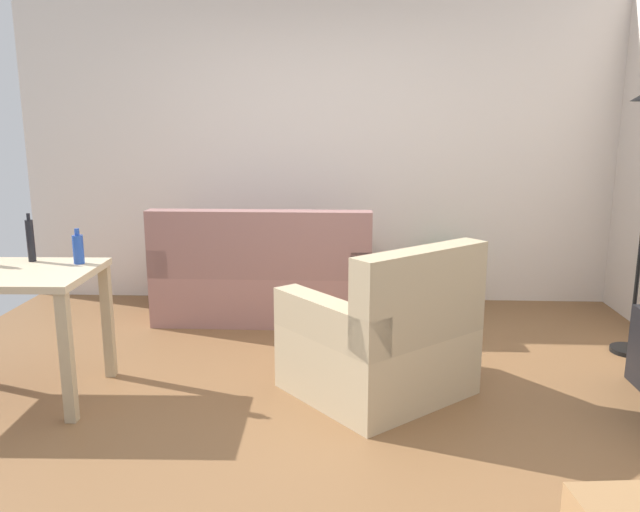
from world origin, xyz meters
name	(u,v)px	position (x,y,z in m)	size (l,w,h in m)	color
ground_plane	(299,402)	(0.00, 0.00, -0.01)	(5.20, 4.40, 0.02)	brown
wall_rear	(318,148)	(0.00, 2.20, 1.35)	(5.20, 0.10, 2.70)	silver
couch	(265,280)	(-0.40, 1.59, 0.31)	(1.72, 0.84, 0.92)	#996B66
potted_plant	(443,270)	(1.08, 1.90, 0.33)	(0.36, 0.36, 0.57)	brown
armchair	(384,341)	(0.49, 0.13, 0.32)	(1.23, 1.22, 0.92)	tan
bottle_dark	(31,240)	(-1.62, 0.22, 0.89)	(0.05, 0.05, 0.29)	black
bottle_blue	(78,249)	(-1.31, 0.18, 0.85)	(0.06, 0.06, 0.21)	#2347A3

